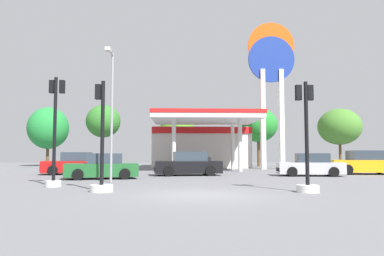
{
  "coord_description": "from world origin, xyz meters",
  "views": [
    {
      "loc": [
        -0.81,
        -12.59,
        1.41
      ],
      "look_at": [
        0.1,
        10.72,
        3.04
      ],
      "focal_mm": 34.33,
      "sensor_mm": 36.0,
      "label": 1
    }
  ],
  "objects_px": {
    "tree_2": "(177,127)",
    "tree_3": "(258,125)",
    "car_2": "(188,165)",
    "corner_streetlamp": "(111,103)",
    "car_0": "(102,167)",
    "car_3": "(75,164)",
    "car_4": "(310,166)",
    "traffic_signal_1": "(307,155)",
    "tree_1": "(103,121)",
    "car_1": "(364,163)",
    "traffic_signal_2": "(55,140)",
    "tree_0": "(48,128)",
    "station_pole_sign": "(271,74)",
    "tree_4": "(339,127)",
    "traffic_signal_0": "(101,162)"
  },
  "relations": [
    {
      "from": "tree_2",
      "to": "tree_3",
      "type": "distance_m",
      "value": 9.02
    },
    {
      "from": "car_2",
      "to": "corner_streetlamp",
      "type": "relative_size",
      "value": 0.69
    },
    {
      "from": "car_0",
      "to": "car_3",
      "type": "height_order",
      "value": "car_3"
    },
    {
      "from": "car_4",
      "to": "traffic_signal_1",
      "type": "height_order",
      "value": "traffic_signal_1"
    },
    {
      "from": "tree_1",
      "to": "car_1",
      "type": "bearing_deg",
      "value": -37.73
    },
    {
      "from": "traffic_signal_1",
      "to": "traffic_signal_2",
      "type": "distance_m",
      "value": 10.39
    },
    {
      "from": "tree_0",
      "to": "car_0",
      "type": "bearing_deg",
      "value": -63.61
    },
    {
      "from": "tree_1",
      "to": "car_2",
      "type": "bearing_deg",
      "value": -62.39
    },
    {
      "from": "station_pole_sign",
      "to": "tree_4",
      "type": "bearing_deg",
      "value": 37.36
    },
    {
      "from": "tree_4",
      "to": "tree_3",
      "type": "bearing_deg",
      "value": -177.1
    },
    {
      "from": "station_pole_sign",
      "to": "traffic_signal_1",
      "type": "bearing_deg",
      "value": -101.2
    },
    {
      "from": "traffic_signal_1",
      "to": "tree_1",
      "type": "xyz_separation_m",
      "value": [
        -13.01,
        27.58,
        3.59
      ]
    },
    {
      "from": "car_3",
      "to": "tree_0",
      "type": "distance_m",
      "value": 18.08
    },
    {
      "from": "car_2",
      "to": "tree_0",
      "type": "bearing_deg",
      "value": 130.72
    },
    {
      "from": "tree_2",
      "to": "station_pole_sign",
      "type": "bearing_deg",
      "value": -40.84
    },
    {
      "from": "car_0",
      "to": "car_1",
      "type": "height_order",
      "value": "car_1"
    },
    {
      "from": "car_2",
      "to": "car_3",
      "type": "height_order",
      "value": "car_2"
    },
    {
      "from": "traffic_signal_1",
      "to": "corner_streetlamp",
      "type": "distance_m",
      "value": 9.63
    },
    {
      "from": "car_0",
      "to": "traffic_signal_2",
      "type": "relative_size",
      "value": 0.89
    },
    {
      "from": "car_1",
      "to": "tree_1",
      "type": "distance_m",
      "value": 26.88
    },
    {
      "from": "traffic_signal_1",
      "to": "car_2",
      "type": "bearing_deg",
      "value": 111.21
    },
    {
      "from": "station_pole_sign",
      "to": "car_2",
      "type": "bearing_deg",
      "value": -130.3
    },
    {
      "from": "car_0",
      "to": "tree_2",
      "type": "xyz_separation_m",
      "value": [
        4.15,
        20.08,
        3.71
      ]
    },
    {
      "from": "car_0",
      "to": "tree_3",
      "type": "height_order",
      "value": "tree_3"
    },
    {
      "from": "tree_3",
      "to": "car_3",
      "type": "bearing_deg",
      "value": -137.03
    },
    {
      "from": "car_0",
      "to": "car_3",
      "type": "distance_m",
      "value": 5.31
    },
    {
      "from": "car_2",
      "to": "tree_1",
      "type": "distance_m",
      "value": 19.75
    },
    {
      "from": "tree_2",
      "to": "tree_4",
      "type": "distance_m",
      "value": 18.35
    },
    {
      "from": "tree_1",
      "to": "corner_streetlamp",
      "type": "xyz_separation_m",
      "value": [
        5.0,
        -22.89,
        -1.06
      ]
    },
    {
      "from": "station_pole_sign",
      "to": "tree_0",
      "type": "bearing_deg",
      "value": 160.7
    },
    {
      "from": "tree_1",
      "to": "tree_2",
      "type": "bearing_deg",
      "value": -0.38
    },
    {
      "from": "traffic_signal_0",
      "to": "tree_1",
      "type": "distance_m",
      "value": 27.95
    },
    {
      "from": "station_pole_sign",
      "to": "car_0",
      "type": "height_order",
      "value": "station_pole_sign"
    },
    {
      "from": "station_pole_sign",
      "to": "car_4",
      "type": "height_order",
      "value": "station_pole_sign"
    },
    {
      "from": "car_3",
      "to": "traffic_signal_2",
      "type": "height_order",
      "value": "traffic_signal_2"
    },
    {
      "from": "car_0",
      "to": "tree_0",
      "type": "bearing_deg",
      "value": 116.39
    },
    {
      "from": "traffic_signal_0",
      "to": "corner_streetlamp",
      "type": "height_order",
      "value": "corner_streetlamp"
    },
    {
      "from": "traffic_signal_0",
      "to": "traffic_signal_1",
      "type": "relative_size",
      "value": 1.01
    },
    {
      "from": "traffic_signal_2",
      "to": "car_2",
      "type": "bearing_deg",
      "value": 52.77
    },
    {
      "from": "tree_4",
      "to": "traffic_signal_1",
      "type": "bearing_deg",
      "value": -116.39
    },
    {
      "from": "car_3",
      "to": "corner_streetlamp",
      "type": "distance_m",
      "value": 8.8
    },
    {
      "from": "car_2",
      "to": "corner_streetlamp",
      "type": "height_order",
      "value": "corner_streetlamp"
    },
    {
      "from": "car_0",
      "to": "traffic_signal_1",
      "type": "distance_m",
      "value": 11.68
    },
    {
      "from": "station_pole_sign",
      "to": "traffic_signal_1",
      "type": "height_order",
      "value": "station_pole_sign"
    },
    {
      "from": "station_pole_sign",
      "to": "tree_3",
      "type": "xyz_separation_m",
      "value": [
        0.23,
        6.84,
        -4.26
      ]
    },
    {
      "from": "car_3",
      "to": "traffic_signal_0",
      "type": "height_order",
      "value": "traffic_signal_0"
    },
    {
      "from": "tree_0",
      "to": "corner_streetlamp",
      "type": "height_order",
      "value": "tree_0"
    },
    {
      "from": "tree_0",
      "to": "traffic_signal_2",
      "type": "bearing_deg",
      "value": -70.16
    },
    {
      "from": "tree_1",
      "to": "station_pole_sign",
      "type": "bearing_deg",
      "value": -24.21
    },
    {
      "from": "traffic_signal_0",
      "to": "tree_3",
      "type": "xyz_separation_m",
      "value": [
        11.75,
        26.36,
        3.45
      ]
    }
  ]
}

